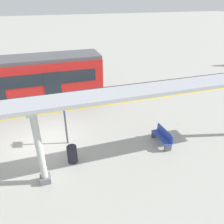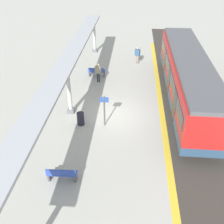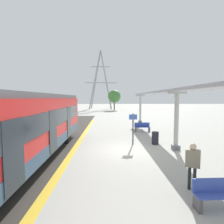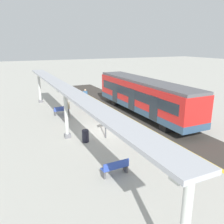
{
  "view_description": "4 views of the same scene",
  "coord_description": "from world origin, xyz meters",
  "px_view_note": "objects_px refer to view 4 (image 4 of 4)",
  "views": [
    {
      "loc": [
        10.51,
        0.59,
        7.18
      ],
      "look_at": [
        0.28,
        3.87,
        1.36
      ],
      "focal_mm": 34.75,
      "sensor_mm": 36.0,
      "label": 1
    },
    {
      "loc": [
        -1.1,
        14.91,
        10.19
      ],
      "look_at": [
        0.05,
        1.37,
        1.16
      ],
      "focal_mm": 41.37,
      "sensor_mm": 36.0,
      "label": 2
    },
    {
      "loc": [
        -1.23,
        -10.99,
        3.26
      ],
      "look_at": [
        -0.88,
        2.76,
        2.18
      ],
      "focal_mm": 28.51,
      "sensor_mm": 36.0,
      "label": 3
    },
    {
      "loc": [
        7.06,
        15.98,
        6.72
      ],
      "look_at": [
        -1.3,
        -1.55,
        1.04
      ],
      "focal_mm": 37.45,
      "sensor_mm": 36.0,
      "label": 4
    }
  ],
  "objects_px": {
    "bench_mid_platform": "(62,110)",
    "bench_near_end": "(115,168)",
    "platform_info_sign": "(106,121)",
    "train_near_carriage": "(143,97)",
    "passenger_waiting_near_edge": "(85,95)",
    "passenger_by_the_benches": "(67,107)",
    "canopy_pillar_nearest": "(39,87)",
    "trash_bin": "(85,136)",
    "canopy_pillar_second": "(66,114)"
  },
  "relations": [
    {
      "from": "canopy_pillar_nearest",
      "to": "bench_mid_platform",
      "type": "xyz_separation_m",
      "value": [
        -1.03,
        6.12,
        -1.41
      ]
    },
    {
      "from": "canopy_pillar_second",
      "to": "bench_near_end",
      "type": "distance_m",
      "value": 6.42
    },
    {
      "from": "canopy_pillar_nearest",
      "to": "trash_bin",
      "type": "xyz_separation_m",
      "value": [
        -0.95,
        13.41,
        -1.41
      ]
    },
    {
      "from": "bench_mid_platform",
      "to": "platform_info_sign",
      "type": "distance_m",
      "value": 7.47
    },
    {
      "from": "train_near_carriage",
      "to": "bench_mid_platform",
      "type": "xyz_separation_m",
      "value": [
        7.18,
        -3.47,
        -1.39
      ]
    },
    {
      "from": "train_near_carriage",
      "to": "canopy_pillar_second",
      "type": "xyz_separation_m",
      "value": [
        8.22,
        2.5,
        0.02
      ]
    },
    {
      "from": "bench_mid_platform",
      "to": "trash_bin",
      "type": "distance_m",
      "value": 7.3
    },
    {
      "from": "canopy_pillar_second",
      "to": "trash_bin",
      "type": "bearing_deg",
      "value": 125.72
    },
    {
      "from": "train_near_carriage",
      "to": "bench_mid_platform",
      "type": "relative_size",
      "value": 9.4
    },
    {
      "from": "canopy_pillar_second",
      "to": "trash_bin",
      "type": "xyz_separation_m",
      "value": [
        -0.95,
        1.33,
        -1.41
      ]
    },
    {
      "from": "platform_info_sign",
      "to": "passenger_waiting_near_edge",
      "type": "bearing_deg",
      "value": -101.3
    },
    {
      "from": "bench_near_end",
      "to": "passenger_waiting_near_edge",
      "type": "height_order",
      "value": "passenger_waiting_near_edge"
    },
    {
      "from": "platform_info_sign",
      "to": "trash_bin",
      "type": "bearing_deg",
      "value": 1.22
    },
    {
      "from": "trash_bin",
      "to": "passenger_by_the_benches",
      "type": "relative_size",
      "value": 0.53
    },
    {
      "from": "bench_near_end",
      "to": "platform_info_sign",
      "type": "bearing_deg",
      "value": -108.3
    },
    {
      "from": "train_near_carriage",
      "to": "platform_info_sign",
      "type": "relative_size",
      "value": 6.45
    },
    {
      "from": "train_near_carriage",
      "to": "passenger_by_the_benches",
      "type": "distance_m",
      "value": 7.34
    },
    {
      "from": "train_near_carriage",
      "to": "bench_near_end",
      "type": "distance_m",
      "value": 11.45
    },
    {
      "from": "canopy_pillar_second",
      "to": "bench_near_end",
      "type": "bearing_deg",
      "value": 98.39
    },
    {
      "from": "canopy_pillar_nearest",
      "to": "passenger_waiting_near_edge",
      "type": "distance_m",
      "value": 5.54
    },
    {
      "from": "canopy_pillar_nearest",
      "to": "bench_mid_platform",
      "type": "bearing_deg",
      "value": 99.6
    },
    {
      "from": "train_near_carriage",
      "to": "trash_bin",
      "type": "xyz_separation_m",
      "value": [
        7.26,
        3.83,
        -1.39
      ]
    },
    {
      "from": "canopy_pillar_nearest",
      "to": "platform_info_sign",
      "type": "height_order",
      "value": "canopy_pillar_nearest"
    },
    {
      "from": "train_near_carriage",
      "to": "platform_info_sign",
      "type": "distance_m",
      "value": 6.85
    },
    {
      "from": "trash_bin",
      "to": "passenger_waiting_near_edge",
      "type": "height_order",
      "value": "passenger_waiting_near_edge"
    },
    {
      "from": "canopy_pillar_second",
      "to": "passenger_by_the_benches",
      "type": "height_order",
      "value": "canopy_pillar_second"
    },
    {
      "from": "canopy_pillar_second",
      "to": "passenger_by_the_benches",
      "type": "relative_size",
      "value": 2.17
    },
    {
      "from": "trash_bin",
      "to": "train_near_carriage",
      "type": "bearing_deg",
      "value": -152.19
    },
    {
      "from": "platform_info_sign",
      "to": "passenger_by_the_benches",
      "type": "relative_size",
      "value": 1.31
    },
    {
      "from": "bench_near_end",
      "to": "train_near_carriage",
      "type": "bearing_deg",
      "value": -129.99
    },
    {
      "from": "passenger_waiting_near_edge",
      "to": "bench_near_end",
      "type": "bearing_deg",
      "value": 76.41
    },
    {
      "from": "canopy_pillar_nearest",
      "to": "passenger_by_the_benches",
      "type": "relative_size",
      "value": 2.17
    },
    {
      "from": "train_near_carriage",
      "to": "bench_mid_platform",
      "type": "distance_m",
      "value": 8.09
    },
    {
      "from": "passenger_waiting_near_edge",
      "to": "platform_info_sign",
      "type": "bearing_deg",
      "value": 78.7
    },
    {
      "from": "bench_near_end",
      "to": "canopy_pillar_nearest",
      "type": "bearing_deg",
      "value": -87.14
    },
    {
      "from": "canopy_pillar_second",
      "to": "platform_info_sign",
      "type": "bearing_deg",
      "value": 153.01
    },
    {
      "from": "bench_near_end",
      "to": "bench_mid_platform",
      "type": "distance_m",
      "value": 12.17
    },
    {
      "from": "canopy_pillar_nearest",
      "to": "passenger_by_the_benches",
      "type": "distance_m",
      "value": 7.35
    },
    {
      "from": "passenger_by_the_benches",
      "to": "bench_mid_platform",
      "type": "bearing_deg",
      "value": -75.0
    },
    {
      "from": "trash_bin",
      "to": "passenger_by_the_benches",
      "type": "distance_m",
      "value": 6.27
    },
    {
      "from": "platform_info_sign",
      "to": "canopy_pillar_second",
      "type": "bearing_deg",
      "value": -26.99
    },
    {
      "from": "bench_mid_platform",
      "to": "bench_near_end",
      "type": "bearing_deg",
      "value": 89.43
    },
    {
      "from": "platform_info_sign",
      "to": "passenger_by_the_benches",
      "type": "height_order",
      "value": "platform_info_sign"
    },
    {
      "from": "canopy_pillar_nearest",
      "to": "passenger_by_the_benches",
      "type": "height_order",
      "value": "canopy_pillar_nearest"
    },
    {
      "from": "passenger_waiting_near_edge",
      "to": "train_near_carriage",
      "type": "bearing_deg",
      "value": 118.48
    },
    {
      "from": "bench_mid_platform",
      "to": "passenger_by_the_benches",
      "type": "relative_size",
      "value": 0.9
    },
    {
      "from": "canopy_pillar_nearest",
      "to": "canopy_pillar_second",
      "type": "height_order",
      "value": "same"
    },
    {
      "from": "platform_info_sign",
      "to": "passenger_by_the_benches",
      "type": "bearing_deg",
      "value": -78.89
    },
    {
      "from": "canopy_pillar_nearest",
      "to": "canopy_pillar_second",
      "type": "xyz_separation_m",
      "value": [
        0.0,
        12.09,
        0.0
      ]
    },
    {
      "from": "bench_near_end",
      "to": "platform_info_sign",
      "type": "height_order",
      "value": "platform_info_sign"
    }
  ]
}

